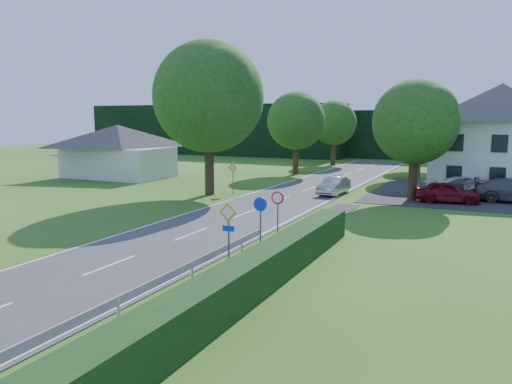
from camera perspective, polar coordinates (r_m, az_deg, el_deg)
The scene contains 29 objects.
road at distance 32.39m, azimuth 0.26°, elevation -1.92°, with size 7.00×80.00×0.04m, color #363639.
footpath at distance 14.99m, azimuth -12.13°, elevation -14.61°, with size 1.50×44.00×0.04m, color black.
parking_pad at distance 42.31m, azimuth 23.01°, elevation -0.15°, with size 14.00×16.00×0.04m, color black.
line_edge_left at distance 33.87m, azimuth -4.73°, elevation -1.45°, with size 0.12×80.00×0.01m, color white.
line_edge_right at distance 31.18m, azimuth 5.69°, elevation -2.32°, with size 0.12×80.00×0.01m, color white.
line_centre at distance 32.39m, azimuth 0.26°, elevation -1.87°, with size 0.12×80.00×0.01m, color white, non-canonical shape.
guardrail at distance 13.58m, azimuth -24.08°, elevation -16.19°, with size 0.12×26.00×0.69m, color silver, non-canonical shape.
hedge_right at distance 12.42m, azimuth -12.11°, elevation -16.46°, with size 1.20×30.00×1.30m, color black.
tree_main at distance 38.21m, azimuth -5.43°, elevation 8.37°, with size 9.40×9.40×11.64m, color #224414, non-canonical shape.
tree_left_far at distance 52.28m, azimuth 4.58°, elevation 6.71°, with size 7.00×7.00×8.58m, color #224414, non-canonical shape.
tree_right_far at distance 51.31m, azimuth 18.12°, elevation 6.57°, with size 7.40×7.40×9.09m, color #224414, non-canonical shape.
tree_left_back at distance 63.50m, azimuth 8.86°, elevation 6.70°, with size 6.60×6.60×8.07m, color #224414, non-canonical shape.
tree_right_back at distance 59.39m, azimuth 18.11°, elevation 6.03°, with size 6.20×6.20×7.56m, color #224414, non-canonical shape.
tree_right_mid at distance 37.25m, azimuth 17.66°, elevation 5.65°, with size 7.00×7.00×8.58m, color #224414, non-canonical shape.
treeline_left at distance 82.14m, azimuth -5.13°, elevation 7.11°, with size 44.00×6.00×8.00m, color black.
treeline_right at distance 75.12m, azimuth 21.18°, elevation 6.08°, with size 30.00×5.00×7.00m, color black.
bungalow_left at distance 51.39m, azimuth -15.49°, elevation 4.64°, with size 11.00×6.50×5.20m.
house_white at distance 44.91m, azimuth 26.06°, elevation 5.75°, with size 10.60×8.40×8.60m.
streetlight at distance 39.28m, azimuth 17.43°, elevation 6.04°, with size 2.03×0.18×8.00m.
sign_priority_right at distance 19.61m, azimuth -3.18°, elevation -3.48°, with size 0.78×0.09×2.59m.
sign_roundabout at distance 22.27m, azimuth 0.50°, elevation -2.35°, with size 0.64×0.08×2.37m.
sign_speed_limit at distance 24.05m, azimuth 2.48°, elevation -1.32°, with size 0.64×0.11×2.37m.
sign_priority_left at distance 38.55m, azimuth -2.68°, elevation 2.29°, with size 0.78×0.09×2.44m.
moving_car at distance 38.72m, azimuth 8.88°, elevation 0.71°, with size 1.41×4.05×1.33m, color silver.
motorcycle at distance 43.43m, azimuth 9.48°, elevation 1.33°, with size 0.68×1.96×1.03m, color black.
parked_car_red at distance 36.96m, azimuth 21.04°, elevation -0.01°, with size 1.73×4.31×1.47m, color maroon.
parked_car_silver_a at distance 41.47m, azimuth 22.79°, elevation 0.71°, with size 1.49×4.27×1.41m, color #9F9EA3.
parked_car_silver_b at distance 40.08m, azimuth 26.20°, elevation 0.26°, with size 2.34×5.07×1.41m, color silver.
parasol at distance 41.80m, azimuth 23.46°, elevation 1.26°, with size 2.37×2.42×2.17m, color #B62F0E.
Camera 1 is at (13.45, -8.89, 5.84)m, focal length 35.00 mm.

